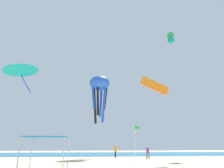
{
  "coord_description": "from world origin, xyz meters",
  "views": [
    {
      "loc": [
        -1.34,
        -14.61,
        1.71
      ],
      "look_at": [
        0.76,
        6.6,
        8.35
      ],
      "focal_mm": 31.65,
      "sensor_mm": 36.0,
      "label": 1
    }
  ],
  "objects_px": {
    "person_near_tent": "(115,150)",
    "kite_parafoil_orange": "(155,86)",
    "person_leftmost": "(148,151)",
    "banner_flag": "(135,140)",
    "kite_octopus_blue": "(100,85)",
    "canopy_tent": "(47,139)",
    "kite_delta_teal": "(21,68)",
    "kite_box_green": "(171,38)"
  },
  "relations": [
    {
      "from": "canopy_tent",
      "to": "kite_parafoil_orange",
      "type": "bearing_deg",
      "value": 28.52
    },
    {
      "from": "person_near_tent",
      "to": "canopy_tent",
      "type": "bearing_deg",
      "value": 171.65
    },
    {
      "from": "kite_box_green",
      "to": "kite_parafoil_orange",
      "type": "bearing_deg",
      "value": 33.97
    },
    {
      "from": "kite_octopus_blue",
      "to": "kite_parafoil_orange",
      "type": "height_order",
      "value": "kite_octopus_blue"
    },
    {
      "from": "canopy_tent",
      "to": "kite_parafoil_orange",
      "type": "relative_size",
      "value": 0.84
    },
    {
      "from": "person_leftmost",
      "to": "kite_box_green",
      "type": "xyz_separation_m",
      "value": [
        7.21,
        5.54,
        20.6
      ]
    },
    {
      "from": "canopy_tent",
      "to": "kite_box_green",
      "type": "relative_size",
      "value": 1.53
    },
    {
      "from": "canopy_tent",
      "to": "kite_parafoil_orange",
      "type": "distance_m",
      "value": 12.94
    },
    {
      "from": "kite_parafoil_orange",
      "to": "canopy_tent",
      "type": "bearing_deg",
      "value": -160.26
    },
    {
      "from": "kite_octopus_blue",
      "to": "kite_parafoil_orange",
      "type": "relative_size",
      "value": 2.21
    },
    {
      "from": "person_near_tent",
      "to": "kite_box_green",
      "type": "xyz_separation_m",
      "value": [
        11.06,
        1.68,
        20.45
      ]
    },
    {
      "from": "canopy_tent",
      "to": "kite_box_green",
      "type": "bearing_deg",
      "value": 43.85
    },
    {
      "from": "kite_delta_teal",
      "to": "kite_box_green",
      "type": "xyz_separation_m",
      "value": [
        24.12,
        7.35,
        10.18
      ]
    },
    {
      "from": "kite_delta_teal",
      "to": "kite_octopus_blue",
      "type": "distance_m",
      "value": 11.87
    },
    {
      "from": "person_leftmost",
      "to": "kite_box_green",
      "type": "relative_size",
      "value": 0.85
    },
    {
      "from": "person_leftmost",
      "to": "kite_octopus_blue",
      "type": "relative_size",
      "value": 0.21
    },
    {
      "from": "kite_delta_teal",
      "to": "kite_box_green",
      "type": "distance_m",
      "value": 27.19
    },
    {
      "from": "banner_flag",
      "to": "kite_delta_teal",
      "type": "distance_m",
      "value": 17.2
    },
    {
      "from": "banner_flag",
      "to": "kite_parafoil_orange",
      "type": "xyz_separation_m",
      "value": [
        2.07,
        -1.59,
        5.82
      ]
    },
    {
      "from": "canopy_tent",
      "to": "person_near_tent",
      "type": "relative_size",
      "value": 1.54
    },
    {
      "from": "banner_flag",
      "to": "kite_octopus_blue",
      "type": "bearing_deg",
      "value": 115.08
    },
    {
      "from": "kite_delta_teal",
      "to": "kite_octopus_blue",
      "type": "bearing_deg",
      "value": 121.63
    },
    {
      "from": "kite_delta_teal",
      "to": "kite_parafoil_orange",
      "type": "distance_m",
      "value": 17.27
    },
    {
      "from": "canopy_tent",
      "to": "person_leftmost",
      "type": "bearing_deg",
      "value": 47.53
    },
    {
      "from": "person_near_tent",
      "to": "kite_parafoil_orange",
      "type": "relative_size",
      "value": 0.55
    },
    {
      "from": "person_leftmost",
      "to": "kite_delta_teal",
      "type": "distance_m",
      "value": 19.95
    },
    {
      "from": "kite_parafoil_orange",
      "to": "kite_box_green",
      "type": "bearing_deg",
      "value": 47.68
    },
    {
      "from": "kite_delta_teal",
      "to": "kite_box_green",
      "type": "bearing_deg",
      "value": 111.21
    },
    {
      "from": "canopy_tent",
      "to": "kite_delta_teal",
      "type": "xyz_separation_m",
      "value": [
        -6.31,
        9.77,
        9.2
      ]
    },
    {
      "from": "person_leftmost",
      "to": "banner_flag",
      "type": "height_order",
      "value": "banner_flag"
    },
    {
      "from": "kite_box_green",
      "to": "person_near_tent",
      "type": "bearing_deg",
      "value": -13.83
    },
    {
      "from": "canopy_tent",
      "to": "person_leftmost",
      "type": "distance_m",
      "value": 15.75
    },
    {
      "from": "canopy_tent",
      "to": "person_leftmost",
      "type": "height_order",
      "value": "canopy_tent"
    },
    {
      "from": "person_near_tent",
      "to": "person_leftmost",
      "type": "relative_size",
      "value": 1.17
    },
    {
      "from": "kite_box_green",
      "to": "banner_flag",
      "type": "bearing_deg",
      "value": 23.27
    },
    {
      "from": "canopy_tent",
      "to": "banner_flag",
      "type": "height_order",
      "value": "banner_flag"
    },
    {
      "from": "canopy_tent",
      "to": "person_leftmost",
      "type": "xyz_separation_m",
      "value": [
        10.6,
        11.58,
        -1.23
      ]
    },
    {
      "from": "banner_flag",
      "to": "kite_box_green",
      "type": "xyz_separation_m",
      "value": [
        9.78,
        10.04,
        19.27
      ]
    },
    {
      "from": "banner_flag",
      "to": "kite_delta_teal",
      "type": "relative_size",
      "value": 0.81
    },
    {
      "from": "person_leftmost",
      "to": "person_near_tent",
      "type": "bearing_deg",
      "value": 136.92
    },
    {
      "from": "banner_flag",
      "to": "kite_parafoil_orange",
      "type": "relative_size",
      "value": 1.11
    },
    {
      "from": "banner_flag",
      "to": "kite_delta_teal",
      "type": "bearing_deg",
      "value": 169.38
    }
  ]
}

